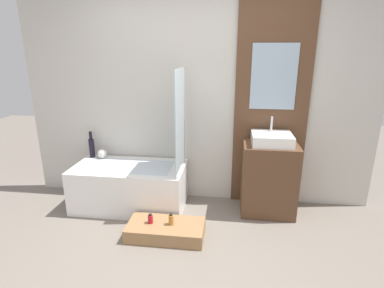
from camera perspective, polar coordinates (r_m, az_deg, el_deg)
name	(u,v)px	position (r m, az deg, el deg)	size (l,w,h in m)	color
ground_plane	(172,282)	(2.69, -3.77, -24.83)	(12.00, 12.00, 0.00)	slate
wall_tiled_back	(196,96)	(3.60, 0.72, 9.15)	(4.20, 0.06, 2.60)	beige
wall_wood_accent	(272,97)	(3.55, 14.99, 8.71)	(0.83, 0.04, 2.60)	brown
bathtub	(130,186)	(3.70, -11.67, -7.85)	(1.30, 0.68, 0.52)	white
glass_shower_screen	(180,122)	(3.24, -2.32, 4.27)	(0.01, 0.56, 1.12)	silver
wooden_step_bench	(166,230)	(3.17, -5.02, -16.01)	(0.78, 0.39, 0.14)	#997047
vanity_cabinet	(268,179)	(3.55, 14.36, -6.42)	(0.60, 0.46, 0.83)	brown
sink	(272,139)	(3.40, 14.94, 0.94)	(0.43, 0.39, 0.29)	white
vase_tall_dark	(92,147)	(3.99, -18.56, -0.49)	(0.07, 0.07, 0.33)	black
vase_round_light	(102,154)	(3.93, -16.74, -1.76)	(0.12, 0.12, 0.12)	silver
bottle_soap_primary	(150,219)	(3.14, -7.93, -13.96)	(0.05, 0.05, 0.10)	#B21928
bottle_soap_secondary	(171,219)	(3.09, -4.00, -14.15)	(0.05, 0.05, 0.12)	#B2752D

